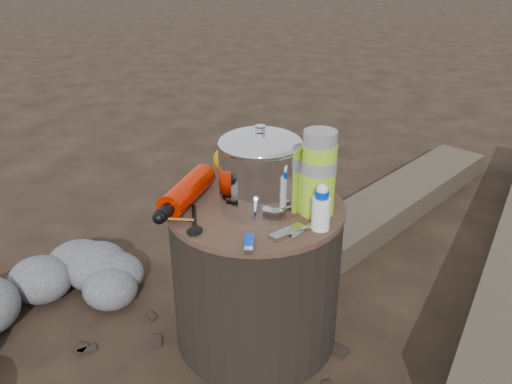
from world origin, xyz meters
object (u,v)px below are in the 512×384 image
(camping_pot, at_px, (260,170))
(fuel_bottle, at_px, (187,191))
(stump, at_px, (256,273))
(travel_mug, at_px, (320,172))
(thermos, at_px, (318,174))

(camping_pot, height_order, fuel_bottle, camping_pot)
(stump, xyz_separation_m, fuel_bottle, (-0.18, -0.05, 0.25))
(fuel_bottle, height_order, travel_mug, travel_mug)
(thermos, bearing_deg, fuel_bottle, -169.56)
(camping_pot, relative_size, thermos, 0.97)
(thermos, bearing_deg, stump, -174.34)
(stump, xyz_separation_m, camping_pot, (0.01, -0.00, 0.33))
(thermos, bearing_deg, travel_mug, 100.41)
(camping_pot, bearing_deg, travel_mug, 50.71)
(thermos, distance_m, travel_mug, 0.14)
(travel_mug, bearing_deg, thermos, -79.59)
(stump, distance_m, thermos, 0.37)
(thermos, xyz_separation_m, travel_mug, (-0.02, 0.13, -0.05))
(stump, height_order, travel_mug, travel_mug)
(stump, bearing_deg, fuel_bottle, -165.40)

